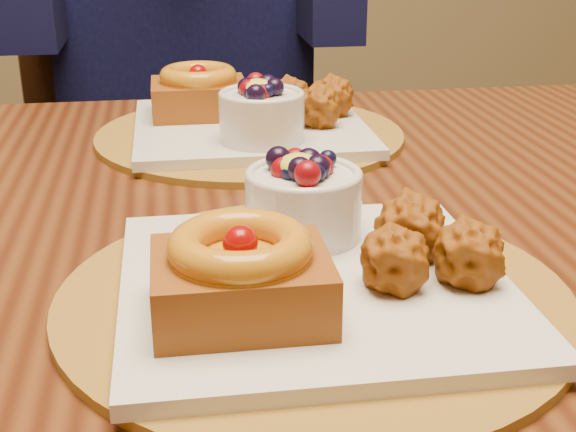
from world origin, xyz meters
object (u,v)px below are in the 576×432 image
Objects in this scene: place_setting_near at (309,265)px; place_setting_far at (247,117)px; dining_table at (274,269)px; chair_far at (155,176)px.

place_setting_near is 0.43m from place_setting_far.
chair_far reaches higher than dining_table.
place_setting_near reaches higher than dining_table.
place_setting_far is at bearing 90.93° from dining_table.
dining_table is 0.84m from chair_far.
dining_table is 4.21× the size of place_setting_far.
place_setting_near is at bearing -89.97° from place_setting_far.
dining_table is 0.24m from place_setting_far.
place_setting_near is at bearing -96.68° from chair_far.
dining_table is at bearing 89.12° from place_setting_near.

